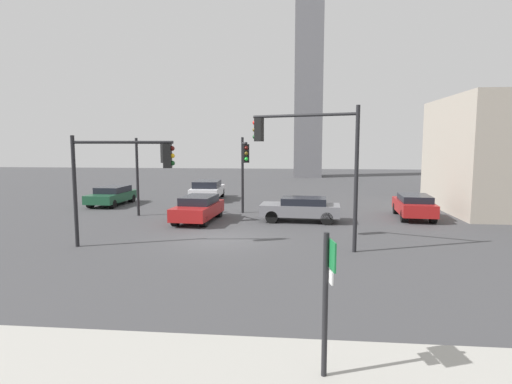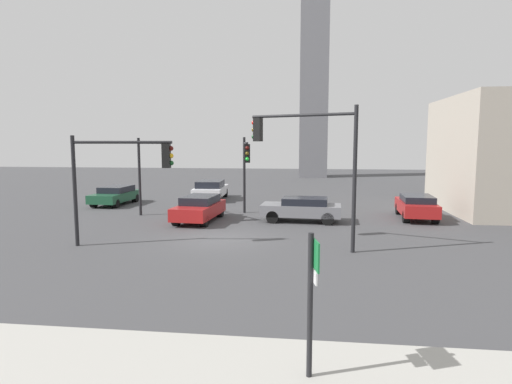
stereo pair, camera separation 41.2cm
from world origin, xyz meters
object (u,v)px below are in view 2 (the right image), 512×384
traffic_light_0 (122,167)px  car_1 (416,206)px  car_4 (302,208)px  direction_sign (312,289)px  car_3 (116,195)px  traffic_light_3 (306,148)px  car_0 (199,208)px  car_2 (211,189)px  traffic_light_1 (152,161)px  traffic_light_2 (246,161)px

traffic_light_0 → car_1: traffic_light_0 is taller
traffic_light_0 → car_4: size_ratio=1.04×
direction_sign → car_3: 24.84m
direction_sign → traffic_light_3: bearing=80.5°
traffic_light_3 → car_4: bearing=-67.3°
car_0 → car_2: 9.01m
traffic_light_3 → traffic_light_0: bearing=26.5°
car_1 → car_3: 19.90m
traffic_light_1 → car_1: 15.15m
direction_sign → car_2: (-7.38, 24.24, -0.99)m
traffic_light_3 → direction_sign: bearing=111.5°
traffic_light_2 → car_3: bearing=-123.4°
car_4 → traffic_light_0: bearing=45.0°
car_2 → car_4: car_2 is taller
direction_sign → traffic_light_1: 17.79m
direction_sign → car_1: (6.15, 17.42, -1.02)m
car_0 → direction_sign: bearing=25.5°
car_1 → traffic_light_2: bearing=97.5°
car_0 → car_2: size_ratio=0.94×
traffic_light_1 → traffic_light_2: (5.07, 1.39, -0.03)m
traffic_light_1 → traffic_light_2: traffic_light_2 is taller
car_2 → traffic_light_2: bearing=-155.7°
traffic_light_1 → traffic_light_3: (8.52, -5.31, 0.82)m
direction_sign → traffic_light_3: size_ratio=0.45×
car_0 → car_4: car_0 is taller
direction_sign → traffic_light_1: size_ratio=0.57×
car_3 → direction_sign: bearing=35.4°
car_2 → car_1: bearing=-119.6°
car_1 → car_2: 15.15m
car_0 → traffic_light_0: bearing=-11.7°
car_0 → traffic_light_3: bearing=52.7°
direction_sign → traffic_light_2: (-3.59, 16.85, 1.49)m
car_0 → car_1: car_0 is taller
car_4 → traffic_light_1: bearing=6.3°
car_3 → car_4: 14.06m
traffic_light_1 → car_2: (1.28, 8.77, -2.51)m
traffic_light_1 → car_1: traffic_light_1 is taller
traffic_light_3 → car_4: traffic_light_3 is taller
traffic_light_2 → car_1: traffic_light_2 is taller
car_3 → car_4: car_4 is taller
traffic_light_0 → car_1: 16.18m
direction_sign → car_0: direction_sign is taller
traffic_light_0 → car_3: traffic_light_0 is taller
traffic_light_0 → car_3: 13.09m
car_2 → car_4: 10.98m
traffic_light_1 → car_0: 3.71m
car_1 → car_3: bearing=84.3°
direction_sign → car_3: bearing=112.5°
car_1 → car_4: 6.67m
car_2 → car_4: size_ratio=1.08×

